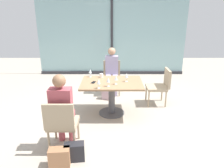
# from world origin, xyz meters

# --- Properties ---
(ground_plane) EXTENTS (12.00, 12.00, 0.00)m
(ground_plane) POSITION_xyz_m (0.00, 0.00, 0.00)
(ground_plane) COLOR #A89E8E
(window_wall_backdrop) EXTENTS (5.12, 0.10, 2.70)m
(window_wall_backdrop) POSITION_xyz_m (0.00, 3.20, 1.21)
(window_wall_backdrop) COLOR #8EB7BC
(window_wall_backdrop) RESTS_ON ground_plane
(dining_table_main) EXTENTS (1.29, 0.94, 0.73)m
(dining_table_main) POSITION_xyz_m (0.00, 0.00, 0.55)
(dining_table_main) COLOR #997551
(dining_table_main) RESTS_ON ground_plane
(chair_front_left) EXTENTS (0.46, 0.50, 0.87)m
(chair_front_left) POSITION_xyz_m (-0.78, -1.30, 0.50)
(chair_front_left) COLOR tan
(chair_front_left) RESTS_ON ground_plane
(chair_near_window) EXTENTS (0.46, 0.51, 0.87)m
(chair_near_window) POSITION_xyz_m (0.00, 1.30, 0.50)
(chair_near_window) COLOR tan
(chair_near_window) RESTS_ON ground_plane
(chair_far_right) EXTENTS (0.50, 0.46, 0.87)m
(chair_far_right) POSITION_xyz_m (1.17, 0.52, 0.50)
(chair_far_right) COLOR tan
(chair_far_right) RESTS_ON ground_plane
(person_front_left) EXTENTS (0.34, 0.39, 1.26)m
(person_front_left) POSITION_xyz_m (-0.78, -1.20, 0.70)
(person_front_left) COLOR #B24C56
(person_front_left) RESTS_ON ground_plane
(person_near_window) EXTENTS (0.34, 0.39, 1.26)m
(person_near_window) POSITION_xyz_m (-0.00, 1.20, 0.70)
(person_near_window) COLOR #9E93B7
(person_near_window) RESTS_ON ground_plane
(wine_glass_0) EXTENTS (0.07, 0.07, 0.18)m
(wine_glass_0) POSITION_xyz_m (0.31, 0.03, 0.86)
(wine_glass_0) COLOR silver
(wine_glass_0) RESTS_ON dining_table_main
(wine_glass_1) EXTENTS (0.07, 0.07, 0.18)m
(wine_glass_1) POSITION_xyz_m (-0.07, -0.28, 0.86)
(wine_glass_1) COLOR silver
(wine_glass_1) RESTS_ON dining_table_main
(wine_glass_2) EXTENTS (0.07, 0.07, 0.18)m
(wine_glass_2) POSITION_xyz_m (0.09, -0.14, 0.86)
(wine_glass_2) COLOR silver
(wine_glass_2) RESTS_ON dining_table_main
(wine_glass_3) EXTENTS (0.07, 0.07, 0.18)m
(wine_glass_3) POSITION_xyz_m (-0.25, -0.38, 0.86)
(wine_glass_3) COLOR silver
(wine_glass_3) RESTS_ON dining_table_main
(wine_glass_4) EXTENTS (0.07, 0.07, 0.18)m
(wine_glass_4) POSITION_xyz_m (-0.49, 0.37, 0.86)
(wine_glass_4) COLOR silver
(wine_glass_4) RESTS_ON dining_table_main
(coffee_cup) EXTENTS (0.08, 0.08, 0.09)m
(coffee_cup) POSITION_xyz_m (-0.24, 0.34, 0.78)
(coffee_cup) COLOR white
(coffee_cup) RESTS_ON dining_table_main
(cell_phone_on_table) EXTENTS (0.11, 0.16, 0.01)m
(cell_phone_on_table) POSITION_xyz_m (-0.39, -0.04, 0.73)
(cell_phone_on_table) COLOR black
(cell_phone_on_table) RESTS_ON dining_table_main
(handbag_0) EXTENTS (0.31, 0.19, 0.28)m
(handbag_0) POSITION_xyz_m (-0.76, -1.69, 0.14)
(handbag_0) COLOR #A3704C
(handbag_0) RESTS_ON ground_plane
(handbag_1) EXTENTS (0.33, 0.24, 0.28)m
(handbag_1) POSITION_xyz_m (-0.09, 0.82, 0.14)
(handbag_1) COLOR beige
(handbag_1) RESTS_ON ground_plane
(handbag_2) EXTENTS (0.32, 0.20, 0.28)m
(handbag_2) POSITION_xyz_m (-0.56, -1.57, 0.14)
(handbag_2) COLOR #232328
(handbag_2) RESTS_ON ground_plane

